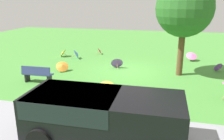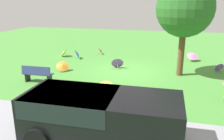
{
  "view_description": "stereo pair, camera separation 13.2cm",
  "coord_description": "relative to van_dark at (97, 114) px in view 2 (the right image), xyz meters",
  "views": [
    {
      "loc": [
        -2.26,
        13.46,
        4.16
      ],
      "look_at": [
        0.56,
        1.96,
        0.6
      ],
      "focal_mm": 37.48,
      "sensor_mm": 36.0,
      "label": 1
    },
    {
      "loc": [
        -2.39,
        13.43,
        4.16
      ],
      "look_at": [
        0.56,
        1.96,
        0.6
      ],
      "focal_mm": 37.48,
      "sensor_mm": 36.0,
      "label": 2
    }
  ],
  "objects": [
    {
      "name": "parasol_red_0",
      "position": [
        3.4,
        -11.5,
        -0.64
      ],
      "size": [
        0.57,
        0.66,
        0.54
      ],
      "color": "tan",
      "rests_on": "ground"
    },
    {
      "name": "parasol_orange_0",
      "position": [
        3.27,
        -3.38,
        -0.64
      ],
      "size": [
        0.74,
        0.79,
        0.55
      ],
      "color": "tan",
      "rests_on": "ground"
    },
    {
      "name": "ground",
      "position": [
        0.38,
        -7.46,
        -0.91
      ],
      "size": [
        40.0,
        40.0,
        0.0
      ],
      "primitive_type": "plane",
      "color": "#478C38"
    },
    {
      "name": "parasol_blue_0",
      "position": [
        4.62,
        -9.69,
        -0.55
      ],
      "size": [
        0.83,
        0.85,
        0.72
      ],
      "color": "tan",
      "rests_on": "ground"
    },
    {
      "name": "van_dark",
      "position": [
        0.0,
        0.0,
        0.0
      ],
      "size": [
        4.63,
        2.18,
        1.53
      ],
      "color": "black",
      "rests_on": "ground"
    },
    {
      "name": "parasol_yellow_0",
      "position": [
        0.65,
        -3.13,
        -0.5
      ],
      "size": [
        0.89,
        0.83,
        0.82
      ],
      "color": "tan",
      "rests_on": "ground"
    },
    {
      "name": "shade_tree",
      "position": [
        -2.58,
        -7.45,
        2.8
      ],
      "size": [
        3.1,
        3.1,
        5.28
      ],
      "color": "brown",
      "rests_on": "ground"
    },
    {
      "name": "park_bench",
      "position": [
        4.65,
        -4.29,
        -0.45
      ],
      "size": [
        1.61,
        0.52,
        0.9
      ],
      "color": "navy",
      "rests_on": "ground"
    },
    {
      "name": "parasol_purple_1",
      "position": [
        -4.87,
        -8.79,
        -0.63
      ],
      "size": [
        0.67,
        0.62,
        0.56
      ],
      "color": "tan",
      "rests_on": "ground"
    },
    {
      "name": "road_strip",
      "position": [
        0.38,
        -0.1,
        -0.91
      ],
      "size": [
        40.0,
        3.57,
        0.01
      ],
      "primitive_type": "cube",
      "color": "gray",
      "rests_on": "ground"
    },
    {
      "name": "parasol_pink_1",
      "position": [
        -3.52,
        -10.96,
        -0.51
      ],
      "size": [
        0.89,
        0.86,
        0.65
      ],
      "color": "tan",
      "rests_on": "ground"
    },
    {
      "name": "parasol_orange_1",
      "position": [
        4.26,
        -6.44,
        -0.57
      ],
      "size": [
        0.97,
        0.95,
        0.64
      ],
      "color": "tan",
      "rests_on": "ground"
    },
    {
      "name": "parasol_yellow_3",
      "position": [
        5.93,
        -10.03,
        -0.61
      ],
      "size": [
        0.63,
        0.71,
        0.61
      ],
      "color": "tan",
      "rests_on": "ground"
    },
    {
      "name": "parasol_purple_2",
      "position": [
        1.24,
        -8.02,
        -0.55
      ],
      "size": [
        0.88,
        0.86,
        0.73
      ],
      "color": "tan",
      "rests_on": "ground"
    }
  ]
}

